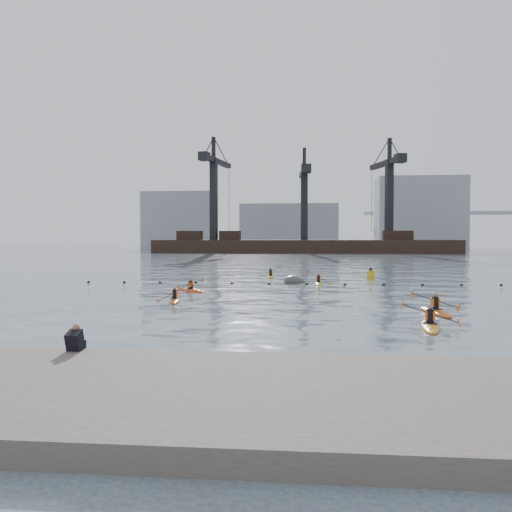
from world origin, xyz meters
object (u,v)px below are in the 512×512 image
object	(u,v)px
kayaker_5	(271,276)
nav_buoy	(371,275)
kayaker_3	(318,283)
kayaker_0	(175,300)
kayaker_1	(430,325)
mooring_buoy	(295,283)
kayaker_4	(435,311)
kayaker_2	(191,290)

from	to	relation	value
kayaker_5	nav_buoy	world-z (taller)	kayaker_5
kayaker_3	kayaker_0	bearing A→B (deg)	-123.28
kayaker_1	kayaker_3	world-z (taller)	kayaker_3
nav_buoy	kayaker_3	bearing A→B (deg)	-129.01
kayaker_3	kayaker_1	bearing A→B (deg)	-76.91
kayaker_5	mooring_buoy	world-z (taller)	kayaker_5
mooring_buoy	kayaker_4	bearing A→B (deg)	-66.94
kayaker_5	kayaker_4	bearing A→B (deg)	-70.54
kayaker_3	nav_buoy	world-z (taller)	kayaker_3
kayaker_0	mooring_buoy	bearing A→B (deg)	50.85
kayaker_1	kayaker_5	xyz separation A→B (m)	(-8.56, 27.35, -0.01)
kayaker_0	kayaker_2	size ratio (longest dim) A/B	1.15
kayaker_0	kayaker_3	bearing A→B (deg)	42.29
kayaker_0	kayaker_2	world-z (taller)	kayaker_0
kayaker_4	kayaker_0	bearing A→B (deg)	-22.94
kayaker_4	mooring_buoy	world-z (taller)	kayaker_4
kayaker_5	mooring_buoy	bearing A→B (deg)	-70.35
kayaker_0	kayaker_2	distance (m)	6.00
kayaker_1	mooring_buoy	bearing A→B (deg)	114.09
nav_buoy	kayaker_5	bearing A→B (deg)	173.63
kayaker_4	kayaker_5	distance (m)	24.90
kayaker_3	kayaker_5	bearing A→B (deg)	123.57
kayaker_1	mooring_buoy	distance (m)	22.57
kayaker_1	kayaker_4	xyz separation A→B (m)	(1.22, 4.45, 0.01)
kayaker_3	mooring_buoy	distance (m)	2.27
nav_buoy	kayaker_1	bearing A→B (deg)	-91.11
mooring_buoy	nav_buoy	bearing A→B (deg)	34.82
kayaker_0	kayaker_1	bearing A→B (deg)	-45.16
kayaker_0	kayaker_3	world-z (taller)	kayaker_3
kayaker_2	kayaker_4	distance (m)	17.32
kayaker_3	mooring_buoy	world-z (taller)	kayaker_3
kayaker_2	kayaker_4	xyz separation A→B (m)	(14.42, -9.60, 0.01)
kayaker_0	kayaker_2	bearing A→B (deg)	80.54
kayaker_0	kayaker_3	size ratio (longest dim) A/B	0.99
kayaker_2	kayaker_3	world-z (taller)	kayaker_3
kayaker_2	nav_buoy	distance (m)	18.42
kayaker_1	kayaker_3	distance (m)	20.91
kayaker_1	kayaker_2	distance (m)	19.28
kayaker_4	kayaker_2	bearing A→B (deg)	-42.18
kayaker_1	kayaker_4	world-z (taller)	kayaker_4
kayaker_2	nav_buoy	xyz separation A→B (m)	(13.71, 12.29, 0.29)
mooring_buoy	nav_buoy	distance (m)	8.10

